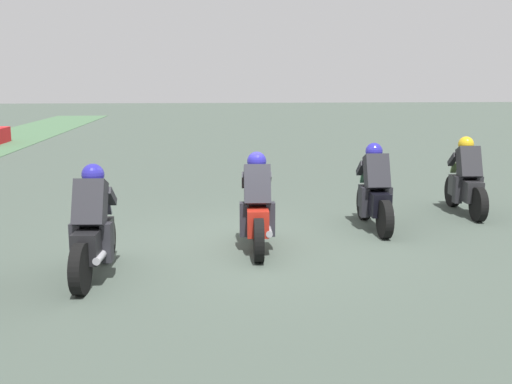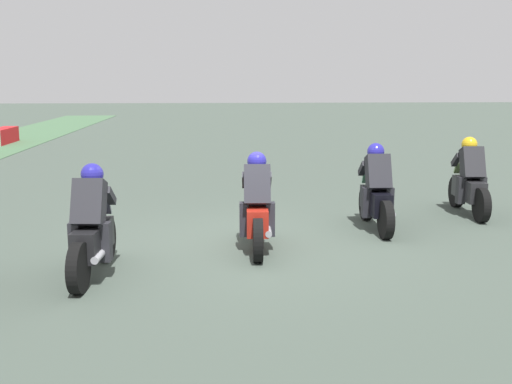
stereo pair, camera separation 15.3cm
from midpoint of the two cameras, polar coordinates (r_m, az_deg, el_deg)
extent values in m
plane|color=#414D44|center=(9.81, 0.04, -4.94)|extent=(120.00, 120.00, 0.00)
cube|color=red|center=(27.18, -22.38, 4.86)|extent=(2.28, 0.60, 0.64)
cylinder|color=black|center=(13.31, 18.50, 0.03)|extent=(0.65, 0.18, 0.64)
cylinder|color=black|center=(12.02, 20.63, -1.17)|extent=(0.65, 0.18, 0.64)
cube|color=black|center=(12.63, 19.56, 0.26)|extent=(1.12, 0.39, 0.40)
ellipsoid|color=black|center=(12.68, 19.49, 1.68)|extent=(0.50, 0.33, 0.24)
cube|color=red|center=(12.16, 20.37, -0.07)|extent=(0.07, 0.16, 0.08)
cylinder|color=#A5A5AD|center=(12.39, 20.76, -0.62)|extent=(0.43, 0.13, 0.10)
cube|color=black|center=(12.46, 19.86, 2.53)|extent=(0.51, 0.43, 0.66)
sphere|color=gold|center=(12.63, 19.61, 4.20)|extent=(0.32, 0.32, 0.30)
cube|color=#6B8851|center=(13.05, 18.91, 2.12)|extent=(0.17, 0.27, 0.23)
cube|color=black|center=(12.45, 18.88, 0.16)|extent=(0.19, 0.15, 0.52)
cube|color=black|center=(12.59, 20.60, 0.17)|extent=(0.19, 0.15, 0.52)
cube|color=black|center=(12.75, 18.52, 2.87)|extent=(0.39, 0.12, 0.31)
cube|color=black|center=(12.88, 20.04, 2.85)|extent=(0.39, 0.12, 0.31)
cylinder|color=black|center=(11.66, 10.60, -1.01)|extent=(0.64, 0.15, 0.64)
cylinder|color=black|center=(10.34, 12.43, -2.55)|extent=(0.64, 0.15, 0.64)
cube|color=black|center=(10.96, 11.50, -0.82)|extent=(1.10, 0.34, 0.40)
ellipsoid|color=black|center=(11.01, 11.42, 0.82)|extent=(0.48, 0.31, 0.24)
cube|color=red|center=(10.48, 12.20, -1.25)|extent=(0.06, 0.16, 0.08)
cylinder|color=#A5A5AD|center=(10.70, 12.77, -1.85)|extent=(0.42, 0.11, 0.10)
cube|color=black|center=(10.78, 11.73, 1.79)|extent=(0.49, 0.41, 0.66)
sphere|color=#262394|center=(10.95, 11.50, 3.72)|extent=(0.30, 0.30, 0.30)
cube|color=#4E8768|center=(11.38, 10.93, 1.35)|extent=(0.16, 0.26, 0.23)
cube|color=black|center=(10.80, 10.63, -0.96)|extent=(0.18, 0.14, 0.52)
cube|color=black|center=(10.90, 12.67, -0.93)|extent=(0.18, 0.14, 0.52)
cube|color=black|center=(11.10, 10.33, 2.19)|extent=(0.39, 0.11, 0.31)
cube|color=black|center=(11.19, 12.13, 2.19)|extent=(0.39, 0.11, 0.31)
cylinder|color=black|center=(10.19, 0.44, -2.49)|extent=(0.65, 0.17, 0.64)
cylinder|color=black|center=(8.83, 0.69, -4.53)|extent=(0.65, 0.17, 0.64)
cube|color=#A92116|center=(9.47, 0.56, -2.38)|extent=(1.11, 0.37, 0.40)
ellipsoid|color=#A92116|center=(9.50, 0.54, -0.48)|extent=(0.49, 0.32, 0.24)
cube|color=red|center=(8.97, 0.65, -2.98)|extent=(0.07, 0.16, 0.08)
cylinder|color=#A5A5AD|center=(9.16, 1.62, -3.65)|extent=(0.42, 0.12, 0.10)
cube|color=#25252D|center=(9.27, 0.58, 0.62)|extent=(0.50, 0.42, 0.66)
sphere|color=#262394|center=(9.43, 0.55, 2.88)|extent=(0.31, 0.31, 0.30)
cube|color=#3D8969|center=(9.89, 0.48, 0.18)|extent=(0.17, 0.27, 0.23)
cube|color=#25252D|center=(9.35, -0.65, -2.55)|extent=(0.19, 0.15, 0.52)
cube|color=#25252D|center=(9.36, 1.80, -2.54)|extent=(0.19, 0.15, 0.52)
cube|color=#25252D|center=(9.64, -0.56, 1.12)|extent=(0.39, 0.12, 0.31)
cube|color=#25252D|center=(9.65, 1.58, 1.12)|extent=(0.39, 0.12, 0.31)
cylinder|color=black|center=(9.15, -13.32, -4.28)|extent=(0.65, 0.19, 0.64)
cylinder|color=black|center=(7.85, -15.68, -6.86)|extent=(0.65, 0.19, 0.64)
cube|color=black|center=(8.45, -14.46, -4.30)|extent=(1.12, 0.40, 0.40)
ellipsoid|color=black|center=(8.48, -14.39, -2.16)|extent=(0.50, 0.33, 0.24)
cube|color=red|center=(7.97, -15.38, -5.08)|extent=(0.07, 0.16, 0.08)
cylinder|color=#A5A5AD|center=(8.12, -13.94, -5.83)|extent=(0.43, 0.13, 0.10)
cube|color=#25252B|center=(8.24, -14.80, -0.97)|extent=(0.51, 0.43, 0.66)
sphere|color=#262394|center=(8.39, -14.53, 1.60)|extent=(0.32, 0.32, 0.30)
cube|color=#4D4D60|center=(8.85, -13.76, -1.35)|extent=(0.17, 0.27, 0.23)
cube|color=#25252B|center=(8.39, -15.99, -4.48)|extent=(0.19, 0.15, 0.52)
cube|color=#25252B|center=(8.29, -13.33, -4.53)|extent=(0.19, 0.15, 0.52)
cube|color=#25252B|center=(8.65, -15.32, -0.34)|extent=(0.39, 0.13, 0.31)
cube|color=#25252B|center=(8.56, -13.00, -0.34)|extent=(0.39, 0.13, 0.31)
camera|label=1|loc=(0.08, -89.53, 0.09)|focal=42.90mm
camera|label=2|loc=(0.08, 90.47, -0.09)|focal=42.90mm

